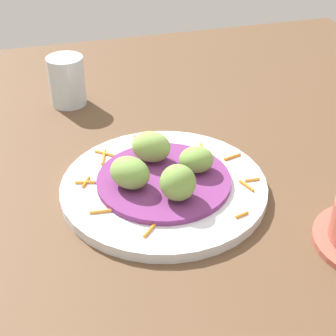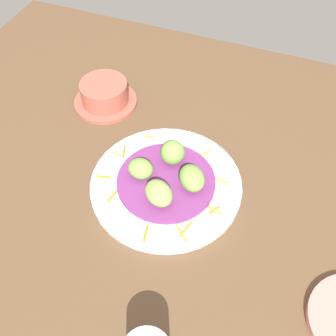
{
  "view_description": "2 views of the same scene",
  "coord_description": "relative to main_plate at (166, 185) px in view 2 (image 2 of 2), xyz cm",
  "views": [
    {
      "loc": [
        20.91,
        59.42,
        43.92
      ],
      "look_at": [
        4.88,
        3.7,
        4.56
      ],
      "focal_mm": 54.71,
      "sensor_mm": 36.0,
      "label": 1
    },
    {
      "loc": [
        22.77,
        -37.32,
        63.49
      ],
      "look_at": [
        5.84,
        6.63,
        6.18
      ],
      "focal_mm": 43.97,
      "sensor_mm": 36.0,
      "label": 2
    }
  ],
  "objects": [
    {
      "name": "guac_scoop_center",
      "position": [
        -0.51,
        4.71,
        3.89
      ],
      "size": [
        6.43,
        6.43,
        4.75
      ],
      "primitive_type": "ellipsoid",
      "rotation": [
        0.0,
        0.0,
        3.94
      ],
      "color": "#759E47",
      "rests_on": "cabbage_bed"
    },
    {
      "name": "carrot_garnish",
      "position": [
        0.58,
        -1.81,
        0.93
      ],
      "size": [
        24.29,
        23.09,
        0.4
      ],
      "color": "orange",
      "rests_on": "main_plate"
    },
    {
      "name": "table_surface",
      "position": [
        -5.94,
        -5.37,
        -1.73
      ],
      "size": [
        110.0,
        110.0,
        2.0
      ],
      "primitive_type": "cube",
      "color": "brown",
      "rests_on": "ground"
    },
    {
      "name": "cabbage_bed",
      "position": [
        -0.0,
        0.0,
        1.13
      ],
      "size": [
        18.11,
        18.11,
        0.79
      ],
      "primitive_type": "cylinder",
      "color": "#702D6B",
      "rests_on": "main_plate"
    },
    {
      "name": "guac_scoop_right",
      "position": [
        -4.71,
        -0.51,
        3.27
      ],
      "size": [
        5.34,
        4.81,
        3.51
      ],
      "primitive_type": "ellipsoid",
      "rotation": [
        0.0,
        0.0,
        4.55
      ],
      "color": "#759E47",
      "rests_on": "cabbage_bed"
    },
    {
      "name": "guac_scoop_left",
      "position": [
        4.71,
        0.51,
        3.61
      ],
      "size": [
        6.9,
        7.05,
        4.18
      ],
      "primitive_type": "ellipsoid",
      "rotation": [
        0.0,
        0.0,
        5.41
      ],
      "color": "#759E47",
      "rests_on": "cabbage_bed"
    },
    {
      "name": "main_plate",
      "position": [
        0.0,
        0.0,
        0.0
      ],
      "size": [
        27.94,
        27.94,
        1.46
      ],
      "primitive_type": "cylinder",
      "color": "silver",
      "rests_on": "table_surface"
    },
    {
      "name": "guac_scoop_back",
      "position": [
        0.51,
        -4.71,
        3.72
      ],
      "size": [
        6.89,
        6.44,
        4.4
      ],
      "primitive_type": "ellipsoid",
      "rotation": [
        0.0,
        0.0,
        2.61
      ],
      "color": "#84A851",
      "rests_on": "cabbage_bed"
    },
    {
      "name": "terracotta_bowl",
      "position": [
        -20.97,
        16.96,
        1.74
      ],
      "size": [
        13.85,
        13.85,
        5.45
      ],
      "color": "#A85142",
      "rests_on": "table_surface"
    }
  ]
}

